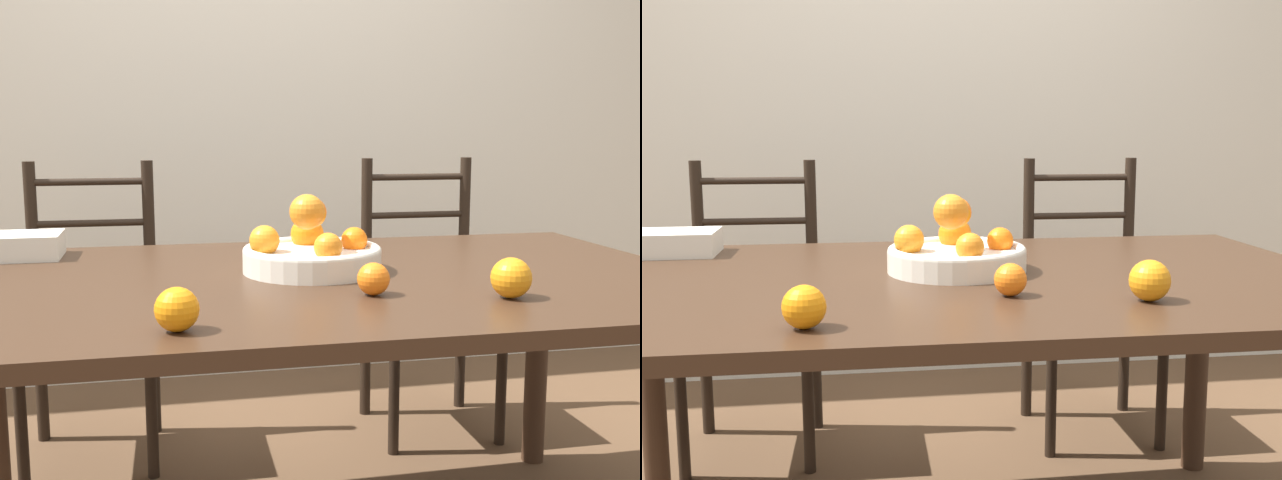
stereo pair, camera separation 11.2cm
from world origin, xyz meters
TOP-DOWN VIEW (x-y plane):
  - wall_back at (0.00, 1.56)m, footprint 8.00×0.06m
  - dining_table at (0.00, 0.00)m, footprint 1.79×1.07m
  - fruit_bowl at (-0.00, 0.06)m, footprint 0.33×0.33m
  - orange_loose_0 at (0.07, -0.22)m, footprint 0.07×0.07m
  - orange_loose_1 at (-0.33, -0.41)m, footprint 0.08×0.08m
  - orange_loose_2 at (0.33, -0.30)m, footprint 0.08×0.08m
  - chair_left at (-0.58, 0.82)m, footprint 0.43×0.41m
  - chair_right at (0.58, 0.82)m, footprint 0.42×0.40m
  - book_stack at (-0.72, 0.39)m, footprint 0.23×0.17m

SIDE VIEW (x-z plane):
  - chair_left at x=-0.58m, z-range -0.01..0.95m
  - chair_right at x=0.58m, z-range -0.01..0.95m
  - dining_table at x=0.00m, z-range 0.29..1.03m
  - book_stack at x=-0.72m, z-range 0.74..0.80m
  - orange_loose_0 at x=0.07m, z-range 0.74..0.81m
  - orange_loose_1 at x=-0.33m, z-range 0.74..0.81m
  - orange_loose_2 at x=0.33m, z-range 0.74..0.82m
  - fruit_bowl at x=0.00m, z-range 0.70..0.88m
  - wall_back at x=0.00m, z-range 0.00..2.60m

